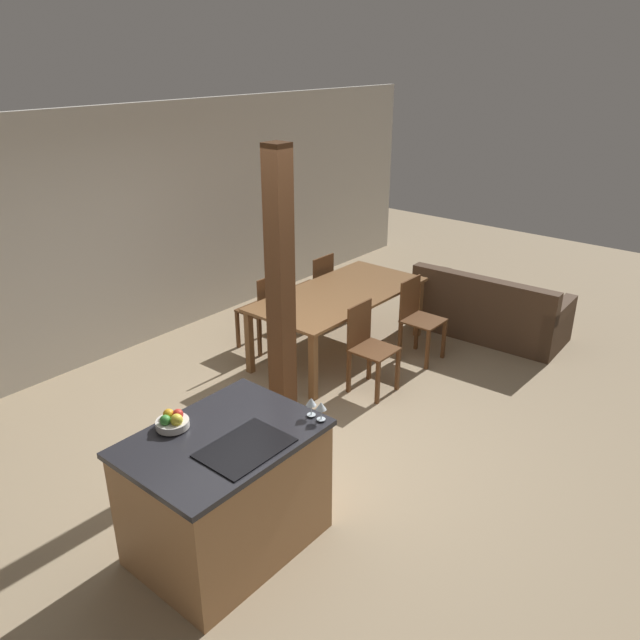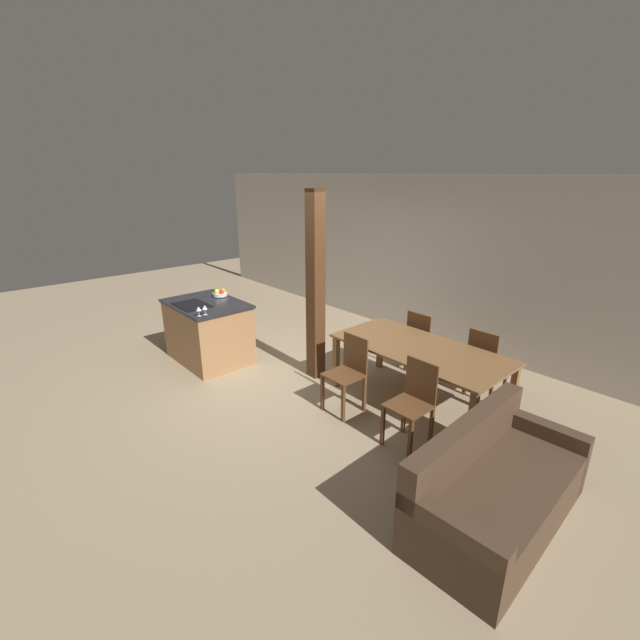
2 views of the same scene
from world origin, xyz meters
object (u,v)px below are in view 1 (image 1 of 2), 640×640
(dining_table, at_px, (339,299))
(wine_glass_middle, at_px, (311,402))
(timber_post, at_px, (280,292))
(dining_chair_near_right, at_px, (418,317))
(dining_chair_near_left, at_px, (368,346))
(kitchen_island, at_px, (226,492))
(fruit_bowl, at_px, (172,421))
(dining_chair_far_left, at_px, (263,310))
(wine_glass_near, at_px, (321,407))
(dining_chair_far_right, at_px, (316,287))
(couch, at_px, (489,313))

(dining_table, bearing_deg, wine_glass_middle, -145.91)
(timber_post, bearing_deg, dining_chair_near_right, -9.28)
(dining_chair_near_left, xyz_separation_m, timber_post, (-0.93, 0.31, 0.78))
(wine_glass_middle, height_order, dining_chair_near_left, wine_glass_middle)
(kitchen_island, relative_size, wine_glass_middle, 9.35)
(dining_chair_near_left, bearing_deg, wine_glass_middle, -155.73)
(fruit_bowl, relative_size, dining_chair_far_left, 0.24)
(dining_chair_far_left, bearing_deg, wine_glass_middle, 51.21)
(timber_post, bearing_deg, wine_glass_near, -127.04)
(fruit_bowl, height_order, dining_chair_far_right, fruit_bowl)
(dining_chair_near_right, distance_m, dining_chair_far_left, 1.75)
(wine_glass_near, xyz_separation_m, dining_chair_near_left, (1.86, 0.93, -0.53))
(dining_chair_near_left, relative_size, couch, 0.51)
(wine_glass_middle, relative_size, dining_chair_near_left, 0.15)
(wine_glass_middle, xyz_separation_m, dining_chair_far_right, (2.80, 2.32, -0.53))
(wine_glass_middle, distance_m, dining_chair_near_right, 2.98)
(wine_glass_middle, distance_m, dining_table, 2.84)
(dining_chair_near_right, bearing_deg, wine_glass_near, -161.70)
(wine_glass_middle, relative_size, dining_chair_far_left, 0.15)
(kitchen_island, bearing_deg, couch, 2.61)
(fruit_bowl, xyz_separation_m, timber_post, (1.63, 0.54, 0.30))
(fruit_bowl, distance_m, couch, 4.65)
(dining_chair_near_right, distance_m, couch, 1.17)
(kitchen_island, height_order, wine_glass_near, wine_glass_near)
(wine_glass_near, bearing_deg, dining_table, 35.53)
(dining_chair_near_left, relative_size, dining_chair_far_right, 1.00)
(dining_chair_near_left, relative_size, dining_chair_near_right, 1.00)
(dining_chair_near_left, distance_m, dining_chair_far_right, 1.75)
(wine_glass_middle, xyz_separation_m, dining_chair_far_left, (1.86, 2.32, -0.53))
(dining_chair_near_left, height_order, timber_post, timber_post)
(wine_glass_near, height_order, wine_glass_middle, same)
(dining_chair_far_right, distance_m, timber_post, 2.34)
(wine_glass_near, height_order, dining_chair_far_left, wine_glass_near)
(dining_table, distance_m, dining_chair_far_right, 0.89)
(dining_table, bearing_deg, dining_chair_near_left, -122.48)
(kitchen_island, height_order, dining_chair_near_left, kitchen_island)
(dining_chair_far_right, xyz_separation_m, couch, (1.10, -1.82, -0.21))
(dining_chair_near_right, bearing_deg, fruit_bowl, -176.23)
(wine_glass_near, height_order, timber_post, timber_post)
(dining_chair_near_right, bearing_deg, timber_post, 170.72)
(fruit_bowl, bearing_deg, dining_chair_near_left, 5.14)
(kitchen_island, bearing_deg, timber_post, 29.92)
(wine_glass_middle, bearing_deg, dining_chair_near_right, 16.68)
(fruit_bowl, distance_m, wine_glass_near, 0.99)
(dining_table, xyz_separation_m, dining_chair_far_left, (-0.47, 0.74, -0.17))
(dining_table, xyz_separation_m, dining_chair_near_right, (0.47, -0.74, -0.17))
(dining_chair_far_right, height_order, timber_post, timber_post)
(wine_glass_near, bearing_deg, dining_chair_far_left, 52.24)
(dining_chair_far_left, distance_m, timber_post, 1.69)
(kitchen_island, relative_size, dining_chair_near_left, 1.37)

